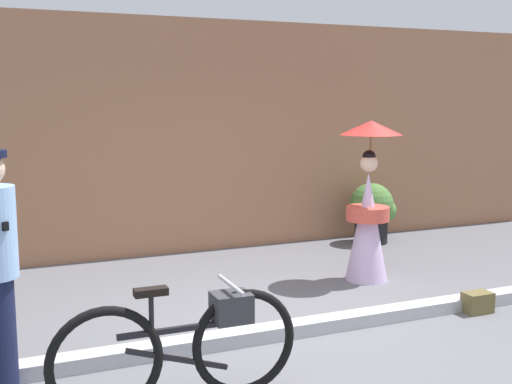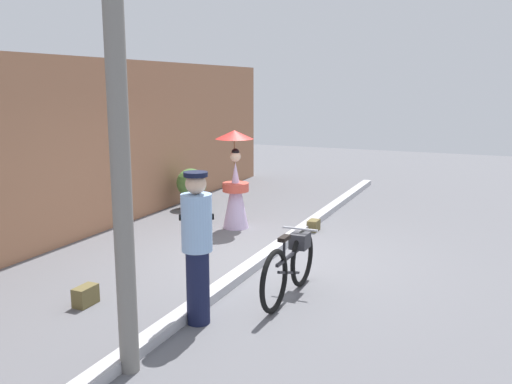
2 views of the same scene
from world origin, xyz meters
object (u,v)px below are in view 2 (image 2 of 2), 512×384
Objects in this scene: bicycle_near_officer at (290,264)px; person_officer at (197,244)px; backpack_on_pavement at (86,295)px; backpack_spare at (314,225)px; utility_pole at (118,113)px; potted_plant_by_door at (192,187)px; person_with_parasol at (235,182)px.

bicycle_near_officer is 1.00× the size of person_officer.
backpack_spare is at bearing -18.28° from backpack_on_pavement.
bicycle_near_officer is 0.36× the size of utility_pole.
person_officer is 1.99× the size of potted_plant_by_door.
person_with_parasol is at bearing 20.18° from person_officer.
person_officer reaches higher than backpack_spare.
backpack_on_pavement is 4.67m from backpack_spare.
backpack_spare is 0.06× the size of utility_pole.
potted_plant_by_door is at bearing 16.58° from backpack_on_pavement.
person_with_parasol is at bearing -125.27° from potted_plant_by_door.
person_officer is 1.89m from utility_pole.
backpack_spare is at bearing -0.25° from utility_pole.
utility_pole is at bearing -126.70° from backpack_on_pavement.
utility_pole reaches higher than bicycle_near_officer.
utility_pole is at bearing 179.75° from backpack_spare.
backpack_spare is (0.35, -1.42, -0.76)m from person_with_parasol.
bicycle_near_officer is 3.15m from utility_pole.
backpack_spare is at bearing 0.52° from person_officer.
person_officer is (-1.16, 0.67, 0.50)m from bicycle_near_officer.
person_officer is at bearing 149.88° from bicycle_near_officer.
person_with_parasol is 2.10× the size of potted_plant_by_door.
utility_pole is at bearing 176.91° from person_officer.
bicycle_near_officer is at bearing -17.42° from utility_pole.
backpack_on_pavement is at bearing -163.42° from potted_plant_by_door.
backpack_on_pavement reaches higher than backpack_spare.
person_officer is at bearing -3.09° from utility_pole.
utility_pole is (-1.19, 0.06, 1.48)m from person_officer.
backpack_on_pavement is 0.07× the size of utility_pole.
person_officer is 6.18× the size of backpack_spare.
utility_pole is (-5.51, 0.02, 2.29)m from backpack_spare.
utility_pole is (-5.16, -1.40, 1.53)m from person_with_parasol.
utility_pole reaches higher than backpack_spare.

